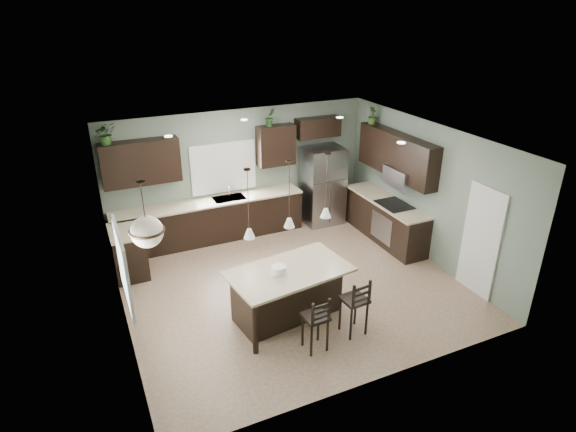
{
  "coord_description": "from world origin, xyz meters",
  "views": [
    {
      "loc": [
        -3.29,
        -7.02,
        4.97
      ],
      "look_at": [
        0.1,
        0.4,
        1.25
      ],
      "focal_mm": 30.0,
      "sensor_mm": 36.0,
      "label": 1
    }
  ],
  "objects_px": {
    "serving_dish": "(279,270)",
    "kitchen_island": "(289,294)",
    "bar_stool_center": "(315,322)",
    "refrigerator": "(323,186)",
    "plant_back_left": "(106,134)",
    "bar_stool_right": "(354,305)"
  },
  "relations": [
    {
      "from": "serving_dish",
      "to": "kitchen_island",
      "type": "bearing_deg",
      "value": 7.63
    },
    {
      "from": "serving_dish",
      "to": "bar_stool_center",
      "type": "bearing_deg",
      "value": -75.29
    },
    {
      "from": "refrigerator",
      "to": "plant_back_left",
      "type": "relative_size",
      "value": 4.34
    },
    {
      "from": "kitchen_island",
      "to": "bar_stool_right",
      "type": "bearing_deg",
      "value": -53.32
    },
    {
      "from": "kitchen_island",
      "to": "serving_dish",
      "type": "bearing_deg",
      "value": 180.0
    },
    {
      "from": "refrigerator",
      "to": "bar_stool_right",
      "type": "bearing_deg",
      "value": -111.53
    },
    {
      "from": "refrigerator",
      "to": "bar_stool_center",
      "type": "distance_m",
      "value": 4.69
    },
    {
      "from": "serving_dish",
      "to": "bar_stool_right",
      "type": "xyz_separation_m",
      "value": [
        0.97,
        -0.76,
        -0.48
      ]
    },
    {
      "from": "refrigerator",
      "to": "kitchen_island",
      "type": "relative_size",
      "value": 0.94
    },
    {
      "from": "kitchen_island",
      "to": "bar_stool_right",
      "type": "height_order",
      "value": "bar_stool_right"
    },
    {
      "from": "plant_back_left",
      "to": "refrigerator",
      "type": "bearing_deg",
      "value": -3.37
    },
    {
      "from": "refrigerator",
      "to": "bar_stool_center",
      "type": "relative_size",
      "value": 1.91
    },
    {
      "from": "kitchen_island",
      "to": "bar_stool_right",
      "type": "distance_m",
      "value": 1.1
    },
    {
      "from": "bar_stool_right",
      "to": "kitchen_island",
      "type": "bearing_deg",
      "value": 130.27
    },
    {
      "from": "refrigerator",
      "to": "kitchen_island",
      "type": "height_order",
      "value": "refrigerator"
    },
    {
      "from": "serving_dish",
      "to": "refrigerator",
      "type": "bearing_deg",
      "value": 51.66
    },
    {
      "from": "kitchen_island",
      "to": "plant_back_left",
      "type": "xyz_separation_m",
      "value": [
        -2.25,
        3.44,
        2.15
      ]
    },
    {
      "from": "refrigerator",
      "to": "bar_stool_center",
      "type": "xyz_separation_m",
      "value": [
        -2.31,
        -4.06,
        -0.44
      ]
    },
    {
      "from": "refrigerator",
      "to": "bar_stool_right",
      "type": "height_order",
      "value": "refrigerator"
    },
    {
      "from": "bar_stool_center",
      "to": "plant_back_left",
      "type": "relative_size",
      "value": 2.27
    },
    {
      "from": "serving_dish",
      "to": "plant_back_left",
      "type": "relative_size",
      "value": 0.56
    },
    {
      "from": "refrigerator",
      "to": "bar_stool_center",
      "type": "bearing_deg",
      "value": -119.6
    }
  ]
}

